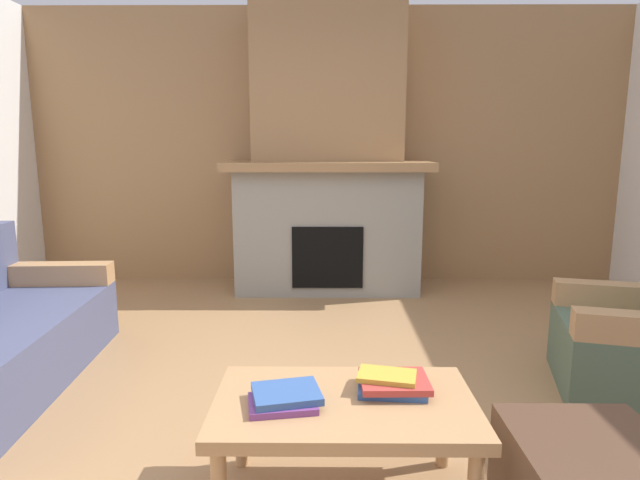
{
  "coord_description": "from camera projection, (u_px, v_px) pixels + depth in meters",
  "views": [
    {
      "loc": [
        -0.03,
        -2.42,
        1.39
      ],
      "look_at": [
        -0.06,
        1.07,
        0.75
      ],
      "focal_mm": 29.66,
      "sensor_mm": 36.0,
      "label": 1
    }
  ],
  "objects": [
    {
      "name": "ground",
      "position": [
        330.0,
        427.0,
        2.63
      ],
      "size": [
        9.0,
        9.0,
        0.0
      ],
      "primitive_type": "plane",
      "color": "#9E754C"
    },
    {
      "name": "wall_back_wood_panel",
      "position": [
        327.0,
        148.0,
        5.34
      ],
      "size": [
        6.0,
        0.12,
        2.7
      ],
      "primitive_type": "cube",
      "color": "#997047",
      "rests_on": "ground"
    },
    {
      "name": "fireplace",
      "position": [
        327.0,
        168.0,
        5.01
      ],
      "size": [
        1.9,
        0.82,
        2.7
      ],
      "color": "gray",
      "rests_on": "ground"
    },
    {
      "name": "coffee_table",
      "position": [
        345.0,
        413.0,
        2.02
      ],
      "size": [
        1.0,
        0.6,
        0.43
      ],
      "color": "tan",
      "rests_on": "ground"
    },
    {
      "name": "book_stack_near_edge",
      "position": [
        285.0,
        398.0,
        1.97
      ],
      "size": [
        0.29,
        0.26,
        0.05
      ],
      "color": "#7A3D84",
      "rests_on": "coffee_table"
    },
    {
      "name": "book_stack_center",
      "position": [
        392.0,
        383.0,
        2.07
      ],
      "size": [
        0.29,
        0.22,
        0.07
      ],
      "color": "#335699",
      "rests_on": "coffee_table"
    }
  ]
}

